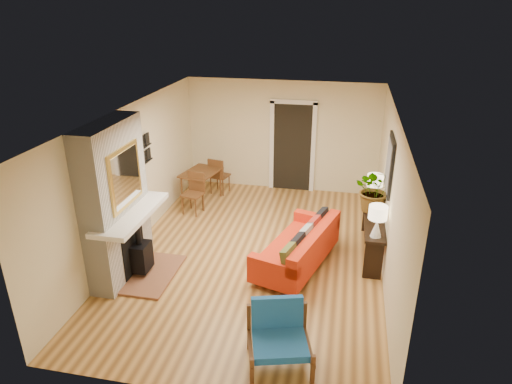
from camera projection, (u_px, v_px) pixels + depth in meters
room_shell at (305, 148)px, 10.05m from camera, size 6.50×6.50×6.50m
fireplace at (118, 206)px, 7.26m from camera, size 1.09×1.68×2.60m
sofa at (301, 248)px, 7.80m from camera, size 1.39×2.16×0.79m
ottoman at (297, 249)px, 8.04m from camera, size 0.78×0.78×0.35m
blue_chair at (279, 332)px, 5.70m from camera, size 0.95×0.93×0.81m
dining_table at (204, 178)px, 10.20m from camera, size 0.93×1.67×0.88m
console_table at (373, 224)px, 8.11m from camera, size 0.34×1.85×0.72m
lamp_near at (378, 218)px, 7.26m from camera, size 0.30×0.30×0.54m
lamp_far at (375, 185)px, 8.54m from camera, size 0.30×0.30×0.54m
houseplant at (375, 189)px, 8.13m from camera, size 0.84×0.76×0.83m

